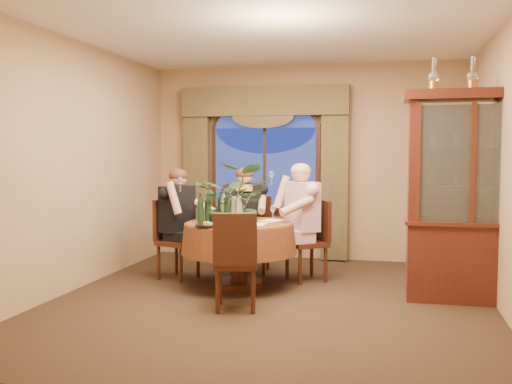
% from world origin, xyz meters
% --- Properties ---
extents(floor, '(5.00, 5.00, 0.00)m').
position_xyz_m(floor, '(0.00, 0.00, 0.00)').
color(floor, black).
rests_on(floor, ground).
extents(wall_back, '(4.50, 0.00, 4.50)m').
position_xyz_m(wall_back, '(0.00, 2.50, 1.40)').
color(wall_back, '#997651').
rests_on(wall_back, ground).
extents(wall_right, '(0.00, 5.00, 5.00)m').
position_xyz_m(wall_right, '(2.25, 0.00, 1.40)').
color(wall_right, '#997651').
rests_on(wall_right, ground).
extents(ceiling, '(5.00, 5.00, 0.00)m').
position_xyz_m(ceiling, '(0.00, 0.00, 2.80)').
color(ceiling, white).
rests_on(ceiling, wall_back).
extents(window, '(1.62, 0.10, 1.32)m').
position_xyz_m(window, '(-0.60, 2.43, 1.30)').
color(window, navy).
rests_on(window, wall_back).
extents(arched_transom, '(1.60, 0.06, 0.44)m').
position_xyz_m(arched_transom, '(-0.60, 2.43, 2.08)').
color(arched_transom, navy).
rests_on(arched_transom, wall_back).
extents(drapery_left, '(0.38, 0.14, 2.32)m').
position_xyz_m(drapery_left, '(-1.63, 2.38, 1.18)').
color(drapery_left, '#493E22').
rests_on(drapery_left, floor).
extents(drapery_right, '(0.38, 0.14, 2.32)m').
position_xyz_m(drapery_right, '(0.43, 2.38, 1.18)').
color(drapery_right, '#493E22').
rests_on(drapery_right, floor).
extents(swag_valance, '(2.45, 0.16, 0.42)m').
position_xyz_m(swag_valance, '(-0.60, 2.35, 2.28)').
color(swag_valance, '#493E22').
rests_on(swag_valance, wall_back).
extents(dining_table, '(1.70, 1.70, 0.75)m').
position_xyz_m(dining_table, '(-0.48, 0.51, 0.38)').
color(dining_table, maroon).
rests_on(dining_table, floor).
extents(china_cabinet, '(1.35, 0.53, 2.18)m').
position_xyz_m(china_cabinet, '(1.99, 0.49, 1.09)').
color(china_cabinet, '#3A110B').
rests_on(china_cabinet, floor).
extents(oil_lamp_left, '(0.11, 0.11, 0.34)m').
position_xyz_m(oil_lamp_left, '(1.62, 0.49, 2.35)').
color(oil_lamp_left, '#A5722D').
rests_on(oil_lamp_left, china_cabinet).
extents(oil_lamp_center, '(0.11, 0.11, 0.34)m').
position_xyz_m(oil_lamp_center, '(1.99, 0.49, 2.35)').
color(oil_lamp_center, '#A5722D').
rests_on(oil_lamp_center, china_cabinet).
extents(chair_right, '(0.59, 0.59, 0.96)m').
position_xyz_m(chair_right, '(0.22, 1.03, 0.48)').
color(chair_right, black).
rests_on(chair_right, floor).
extents(chair_back_right, '(0.44, 0.44, 0.96)m').
position_xyz_m(chair_back_right, '(-0.52, 1.36, 0.48)').
color(chair_back_right, black).
rests_on(chair_back_right, floor).
extents(chair_back, '(0.53, 0.53, 0.96)m').
position_xyz_m(chair_back, '(-1.31, 0.77, 0.48)').
color(chair_back, black).
rests_on(chair_back, floor).
extents(chair_front_left, '(0.50, 0.50, 0.96)m').
position_xyz_m(chair_front_left, '(-0.27, -0.37, 0.48)').
color(chair_front_left, black).
rests_on(chair_front_left, floor).
extents(person_pink, '(0.68, 0.69, 1.42)m').
position_xyz_m(person_pink, '(0.17, 1.03, 0.71)').
color(person_pink, '#D2A8B3').
rests_on(person_pink, floor).
extents(person_back, '(0.57, 0.60, 1.35)m').
position_xyz_m(person_back, '(-1.33, 0.79, 0.68)').
color(person_back, black).
rests_on(person_back, floor).
extents(person_scarf, '(0.56, 0.53, 1.36)m').
position_xyz_m(person_scarf, '(-0.64, 1.40, 0.68)').
color(person_scarf, black).
rests_on(person_scarf, floor).
extents(stoneware_vase, '(0.15, 0.15, 0.28)m').
position_xyz_m(stoneware_vase, '(-0.54, 0.65, 0.89)').
color(stoneware_vase, tan).
rests_on(stoneware_vase, dining_table).
extents(centerpiece_plant, '(0.87, 0.97, 0.75)m').
position_xyz_m(centerpiece_plant, '(-0.54, 0.62, 1.33)').
color(centerpiece_plant, '#314E2E').
rests_on(centerpiece_plant, dining_table).
extents(olive_bowl, '(0.17, 0.17, 0.05)m').
position_xyz_m(olive_bowl, '(-0.43, 0.44, 0.78)').
color(olive_bowl, '#4D602D').
rests_on(olive_bowl, dining_table).
extents(cheese_platter, '(0.35, 0.35, 0.02)m').
position_xyz_m(cheese_platter, '(-0.67, 0.10, 0.76)').
color(cheese_platter, black).
rests_on(cheese_platter, dining_table).
extents(wine_bottle_0, '(0.07, 0.07, 0.33)m').
position_xyz_m(wine_bottle_0, '(-0.90, 0.40, 0.92)').
color(wine_bottle_0, black).
rests_on(wine_bottle_0, dining_table).
extents(wine_bottle_1, '(0.07, 0.07, 0.33)m').
position_xyz_m(wine_bottle_1, '(-0.89, 0.63, 0.92)').
color(wine_bottle_1, tan).
rests_on(wine_bottle_1, dining_table).
extents(wine_bottle_2, '(0.07, 0.07, 0.33)m').
position_xyz_m(wine_bottle_2, '(-0.60, 0.45, 0.92)').
color(wine_bottle_2, black).
rests_on(wine_bottle_2, dining_table).
extents(wine_bottle_3, '(0.07, 0.07, 0.33)m').
position_xyz_m(wine_bottle_3, '(-0.66, 0.52, 0.92)').
color(wine_bottle_3, tan).
rests_on(wine_bottle_3, dining_table).
extents(wine_bottle_4, '(0.07, 0.07, 0.33)m').
position_xyz_m(wine_bottle_4, '(-0.75, 0.68, 0.92)').
color(wine_bottle_4, black).
rests_on(wine_bottle_4, dining_table).
extents(wine_bottle_5, '(0.07, 0.07, 0.33)m').
position_xyz_m(wine_bottle_5, '(-0.83, 0.45, 0.92)').
color(wine_bottle_5, black).
rests_on(wine_bottle_5, dining_table).
extents(tasting_paper_0, '(0.21, 0.30, 0.00)m').
position_xyz_m(tasting_paper_0, '(-0.24, 0.36, 0.75)').
color(tasting_paper_0, white).
rests_on(tasting_paper_0, dining_table).
extents(tasting_paper_1, '(0.31, 0.36, 0.00)m').
position_xyz_m(tasting_paper_1, '(-0.15, 0.72, 0.75)').
color(tasting_paper_1, white).
rests_on(tasting_paper_1, dining_table).
extents(tasting_paper_2, '(0.27, 0.34, 0.00)m').
position_xyz_m(tasting_paper_2, '(-0.54, 0.21, 0.75)').
color(tasting_paper_2, white).
rests_on(tasting_paper_2, dining_table).
extents(wine_glass_person_pink, '(0.07, 0.07, 0.18)m').
position_xyz_m(wine_glass_person_pink, '(-0.14, 0.78, 0.84)').
color(wine_glass_person_pink, silver).
rests_on(wine_glass_person_pink, dining_table).
extents(wine_glass_person_back, '(0.07, 0.07, 0.18)m').
position_xyz_m(wine_glass_person_back, '(-0.89, 0.64, 0.84)').
color(wine_glass_person_back, silver).
rests_on(wine_glass_person_back, dining_table).
extents(wine_glass_person_scarf, '(0.07, 0.07, 0.18)m').
position_xyz_m(wine_glass_person_scarf, '(-0.55, 0.94, 0.84)').
color(wine_glass_person_scarf, silver).
rests_on(wine_glass_person_scarf, dining_table).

